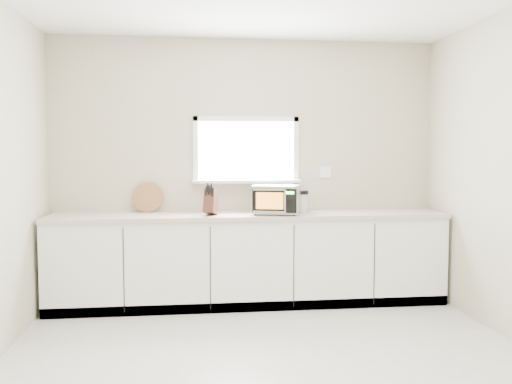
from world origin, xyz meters
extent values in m
plane|color=beige|center=(0.00, 0.00, 0.00)|extent=(4.00, 4.00, 0.00)
cube|color=#C1B799|center=(0.00, 2.00, 1.35)|extent=(4.00, 0.02, 2.70)
cube|color=white|center=(0.00, 1.99, 1.55)|extent=(1.00, 0.02, 0.60)
cube|color=white|center=(0.00, 1.92, 1.23)|extent=(1.12, 0.16, 0.03)
cube|color=white|center=(0.00, 1.97, 1.88)|extent=(1.10, 0.04, 0.05)
cube|color=white|center=(0.00, 1.97, 1.23)|extent=(1.10, 0.04, 0.05)
cube|color=white|center=(-0.53, 1.97, 1.55)|extent=(0.05, 0.04, 0.70)
cube|color=white|center=(0.53, 1.97, 1.55)|extent=(0.05, 0.04, 0.70)
cube|color=white|center=(0.85, 1.99, 1.32)|extent=(0.12, 0.01, 0.12)
cube|color=white|center=(0.00, 1.70, 0.44)|extent=(3.92, 0.60, 0.88)
cube|color=beige|center=(0.00, 1.69, 0.90)|extent=(3.92, 0.64, 0.04)
cylinder|color=black|center=(0.05, 1.53, 0.93)|extent=(0.02, 0.02, 0.01)
cylinder|color=black|center=(0.12, 1.78, 0.93)|extent=(0.02, 0.02, 0.01)
cylinder|color=black|center=(0.40, 1.42, 0.93)|extent=(0.02, 0.02, 0.01)
cylinder|color=black|center=(0.48, 1.68, 0.93)|extent=(0.02, 0.02, 0.01)
cube|color=#B5B8BD|center=(0.26, 1.60, 1.07)|extent=(0.52, 0.45, 0.27)
cube|color=black|center=(0.21, 1.43, 1.07)|extent=(0.41, 0.13, 0.23)
cube|color=orange|center=(0.17, 1.44, 1.07)|extent=(0.25, 0.08, 0.16)
cylinder|color=silver|center=(0.31, 1.38, 1.07)|extent=(0.02, 0.02, 0.21)
cube|color=black|center=(0.36, 1.39, 1.07)|extent=(0.10, 0.04, 0.23)
cube|color=#19FF33|center=(0.36, 1.38, 1.15)|extent=(0.07, 0.03, 0.02)
cube|color=silver|center=(0.26, 1.60, 1.20)|extent=(0.52, 0.45, 0.01)
cube|color=#442218|center=(-0.38, 1.58, 1.05)|extent=(0.17, 0.24, 0.26)
cube|color=black|center=(-0.43, 1.54, 1.16)|extent=(0.03, 0.05, 0.09)
cube|color=black|center=(-0.40, 1.53, 1.17)|extent=(0.03, 0.05, 0.09)
cube|color=black|center=(-0.37, 1.53, 1.15)|extent=(0.03, 0.05, 0.09)
cube|color=black|center=(-0.42, 1.54, 1.19)|extent=(0.03, 0.05, 0.09)
cube|color=black|center=(-0.38, 1.53, 1.19)|extent=(0.03, 0.05, 0.09)
cylinder|color=olive|center=(-1.01, 1.94, 1.07)|extent=(0.31, 0.07, 0.31)
cylinder|color=#B5B8BD|center=(0.54, 1.73, 1.01)|extent=(0.13, 0.13, 0.18)
cylinder|color=black|center=(0.54, 1.73, 1.13)|extent=(0.13, 0.13, 0.04)
camera|label=1|loc=(-0.57, -3.65, 1.52)|focal=38.00mm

